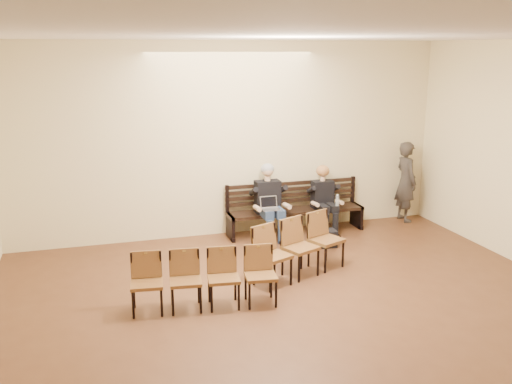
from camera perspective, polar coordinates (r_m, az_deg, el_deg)
ground at (r=6.46m, az=9.36°, el=-17.38°), size 10.00×10.00×0.00m
room_walls at (r=6.28m, az=7.13°, el=6.52°), size 8.02×10.01×3.51m
bench at (r=10.70m, az=3.97°, el=-2.90°), size 2.60×0.90×0.45m
seated_man at (r=10.29m, az=1.32°, el=-0.99°), size 0.56×0.77×1.34m
seated_woman at (r=10.69m, az=6.84°, el=-1.07°), size 0.49×0.68×1.13m
laptop at (r=10.09m, az=1.49°, el=-1.93°), size 0.33×0.27×0.23m
water_bottle at (r=10.51m, az=8.12°, el=-1.43°), size 0.08×0.08×0.22m
bag at (r=10.03m, az=6.86°, el=-4.62°), size 0.42×0.30×0.29m
passerby at (r=11.64m, az=14.79°, el=1.59°), size 0.45×0.67×1.84m
chair_row_front at (r=8.65m, az=4.47°, el=-5.60°), size 1.65×1.06×0.88m
chair_row_back at (r=7.63m, az=-5.15°, el=-8.76°), size 1.95×0.65×0.79m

